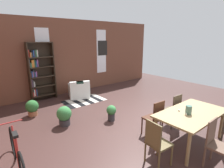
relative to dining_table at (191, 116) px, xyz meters
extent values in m
plane|color=#412927|center=(-0.03, 1.07, -0.69)|extent=(11.60, 11.60, 0.00)
cube|color=brown|center=(-0.03, 5.59, 0.93)|extent=(9.14, 0.12, 3.24)
cube|color=white|center=(-1.45, 5.52, 1.09)|extent=(0.55, 0.02, 2.10)
cube|color=white|center=(1.40, 5.52, 1.09)|extent=(0.55, 0.02, 2.10)
cube|color=#947B53|center=(0.00, 0.00, 0.07)|extent=(1.79, 0.98, 0.04)
cylinder|color=#947B53|center=(-0.80, -0.39, -0.32)|extent=(0.07, 0.07, 0.74)
cylinder|color=#947B53|center=(0.80, -0.39, -0.32)|extent=(0.07, 0.07, 0.74)
cylinder|color=#947B53|center=(-0.80, 0.39, -0.32)|extent=(0.07, 0.07, 0.74)
cylinder|color=#947B53|center=(0.80, 0.39, -0.32)|extent=(0.07, 0.07, 0.74)
cylinder|color=#4C7266|center=(-0.17, 0.00, 0.19)|extent=(0.14, 0.14, 0.20)
cylinder|color=silver|center=(-0.27, 0.00, 0.11)|extent=(0.04, 0.04, 0.04)
cylinder|color=silver|center=(-0.17, 0.22, 0.10)|extent=(0.04, 0.04, 0.03)
cube|color=#402114|center=(-0.40, 0.79, -0.24)|extent=(0.42, 0.42, 0.04)
cube|color=#402114|center=(-0.41, 0.61, 0.01)|extent=(0.38, 0.05, 0.50)
cylinder|color=#402114|center=(-0.21, 0.96, -0.48)|extent=(0.04, 0.04, 0.43)
cylinder|color=#402114|center=(-0.57, 0.98, -0.48)|extent=(0.04, 0.04, 0.43)
cylinder|color=#402114|center=(-0.23, 0.60, -0.48)|extent=(0.04, 0.04, 0.43)
cylinder|color=#402114|center=(-0.59, 0.62, -0.48)|extent=(0.04, 0.04, 0.43)
cylinder|color=#44382B|center=(0.22, -0.61, -0.48)|extent=(0.04, 0.04, 0.43)
cube|color=#45382A|center=(0.40, 0.79, -0.24)|extent=(0.41, 0.41, 0.04)
cube|color=#45382A|center=(0.40, 0.61, 0.01)|extent=(0.38, 0.04, 0.50)
cylinder|color=#45382A|center=(0.59, 0.97, -0.48)|extent=(0.04, 0.04, 0.43)
cylinder|color=#45382A|center=(0.23, 0.98, -0.48)|extent=(0.04, 0.04, 0.43)
cylinder|color=#45382A|center=(0.58, 0.61, -0.48)|extent=(0.04, 0.04, 0.43)
cylinder|color=#45382A|center=(0.22, 0.62, -0.48)|extent=(0.04, 0.04, 0.43)
cube|color=brown|center=(-1.20, 0.00, -0.24)|extent=(0.44, 0.44, 0.04)
cube|color=brown|center=(-1.38, 0.02, 0.01)|extent=(0.07, 0.38, 0.50)
cylinder|color=brown|center=(-1.03, -0.20, -0.48)|extent=(0.04, 0.04, 0.43)
cylinder|color=brown|center=(-1.00, 0.16, -0.48)|extent=(0.04, 0.04, 0.43)
cylinder|color=brown|center=(-1.39, -0.16, -0.48)|extent=(0.04, 0.04, 0.43)
cylinder|color=brown|center=(-1.36, 0.20, -0.48)|extent=(0.04, 0.04, 0.43)
cube|color=brown|center=(-0.40, -0.79, -0.24)|extent=(0.41, 0.41, 0.04)
cube|color=brown|center=(-0.41, -0.61, 0.01)|extent=(0.38, 0.04, 0.50)
cylinder|color=brown|center=(-0.59, -0.62, -0.48)|extent=(0.04, 0.04, 0.43)
cylinder|color=brown|center=(-0.23, -0.61, -0.48)|extent=(0.04, 0.04, 0.43)
cube|color=#2D2319|center=(-2.13, 5.33, 0.45)|extent=(0.04, 0.30, 2.29)
cube|color=#2D2319|center=(-1.18, 5.33, 0.45)|extent=(0.04, 0.30, 2.29)
cube|color=#2D2319|center=(-1.66, 5.48, 0.45)|extent=(0.99, 0.01, 2.29)
cube|color=#2D2319|center=(-1.66, 5.33, -0.50)|extent=(0.95, 0.30, 0.04)
cube|color=#B22D28|center=(-2.09, 5.33, -0.39)|extent=(0.04, 0.25, 0.18)
cube|color=white|center=(-2.03, 5.33, -0.34)|extent=(0.05, 0.18, 0.28)
cube|color=#B22D28|center=(-1.99, 5.33, -0.33)|extent=(0.03, 0.17, 0.30)
cube|color=#284C8C|center=(-1.95, 5.33, -0.35)|extent=(0.03, 0.21, 0.27)
cube|color=#2D2319|center=(-1.66, 5.33, -0.12)|extent=(0.95, 0.30, 0.04)
cube|color=#8C4C8C|center=(-2.09, 5.33, 0.05)|extent=(0.03, 0.22, 0.31)
cube|color=#4C4C51|center=(-2.05, 5.33, 0.04)|extent=(0.04, 0.25, 0.27)
cube|color=white|center=(-2.00, 5.33, 0.00)|extent=(0.04, 0.18, 0.20)
cube|color=#2D2319|center=(-1.66, 5.33, 0.26)|extent=(0.95, 0.30, 0.04)
cube|color=#B22D28|center=(-2.10, 5.33, 0.37)|extent=(0.03, 0.20, 0.17)
cube|color=#284C8C|center=(-2.05, 5.33, 0.40)|extent=(0.04, 0.25, 0.24)
cube|color=#8C4C8C|center=(-2.01, 5.33, 0.39)|extent=(0.03, 0.21, 0.21)
cube|color=#4C4C51|center=(-1.98, 5.33, 0.42)|extent=(0.03, 0.18, 0.28)
cube|color=#284C8C|center=(-1.94, 5.33, 0.38)|extent=(0.03, 0.25, 0.20)
cube|color=#8C4C8C|center=(-1.90, 5.33, 0.39)|extent=(0.04, 0.24, 0.22)
cube|color=#2D2319|center=(-1.66, 5.33, 0.64)|extent=(0.95, 0.30, 0.04)
cube|color=#4C4C51|center=(-2.09, 5.33, 0.82)|extent=(0.03, 0.21, 0.32)
cube|color=#33724C|center=(-2.05, 5.33, 0.75)|extent=(0.04, 0.22, 0.18)
cube|color=orange|center=(-2.00, 5.33, 0.80)|extent=(0.05, 0.20, 0.28)
cube|color=orange|center=(-1.95, 5.33, 0.81)|extent=(0.04, 0.20, 0.28)
cube|color=#33724C|center=(-1.90, 5.33, 0.81)|extent=(0.03, 0.18, 0.30)
cube|color=#284C8C|center=(-1.86, 5.33, 0.78)|extent=(0.04, 0.21, 0.24)
cube|color=#8C4C8C|center=(-1.80, 5.33, 0.81)|extent=(0.04, 0.21, 0.29)
cube|color=#2D2319|center=(-1.66, 5.33, 1.03)|extent=(0.95, 0.30, 0.04)
cube|color=#B22D28|center=(-2.09, 5.33, 1.19)|extent=(0.05, 0.20, 0.28)
cube|color=orange|center=(-2.03, 5.33, 1.14)|extent=(0.04, 0.24, 0.18)
cube|color=#4C4C51|center=(-1.98, 5.33, 1.14)|extent=(0.05, 0.16, 0.18)
cube|color=#284C8C|center=(-1.91, 5.33, 1.17)|extent=(0.05, 0.20, 0.25)
cube|color=#4C4C51|center=(-1.86, 5.33, 1.17)|extent=(0.03, 0.16, 0.25)
cube|color=#33724C|center=(-1.82, 5.33, 1.18)|extent=(0.04, 0.18, 0.26)
cube|color=white|center=(-1.77, 5.33, 1.18)|extent=(0.04, 0.18, 0.27)
cube|color=#2D2319|center=(-1.66, 5.33, 1.58)|extent=(0.95, 0.30, 0.04)
cube|color=white|center=(-0.41, 4.68, -0.49)|extent=(1.02, 1.02, 0.40)
cube|color=white|center=(-0.51, 4.38, -0.12)|extent=(0.81, 0.41, 0.35)
cube|color=white|center=(-0.09, 4.57, -0.22)|extent=(0.35, 0.72, 0.15)
cube|color=white|center=(-0.73, 4.79, -0.22)|extent=(0.35, 0.72, 0.15)
cube|color=#19382D|center=(-0.51, 4.38, 0.02)|extent=(0.32, 0.25, 0.08)
torus|color=black|center=(-3.38, 2.07, -0.38)|extent=(0.07, 0.68, 0.68)
cylinder|color=#B23333|center=(-3.40, 1.55, -0.28)|extent=(0.05, 0.32, 0.90)
cylinder|color=#B23333|center=(-3.40, 1.37, -0.10)|extent=(0.04, 0.04, 0.45)
cube|color=black|center=(-3.40, 1.37, 0.14)|extent=(0.09, 0.20, 0.05)
cylinder|color=#B23333|center=(-3.38, 1.97, 0.12)|extent=(0.44, 0.04, 0.02)
cylinder|color=#333338|center=(-1.96, 2.69, -0.60)|extent=(0.31, 0.31, 0.19)
sphere|color=#387F42|center=(-1.96, 2.69, -0.34)|extent=(0.42, 0.42, 0.42)
cylinder|color=#333338|center=(-0.72, 2.08, -0.59)|extent=(0.21, 0.21, 0.22)
sphere|color=#387F42|center=(-0.72, 2.08, -0.36)|extent=(0.29, 0.29, 0.29)
cylinder|color=#9E6042|center=(-2.49, 3.95, -0.61)|extent=(0.28, 0.28, 0.16)
sphere|color=#2D6B33|center=(-2.49, 3.95, -0.38)|extent=(0.40, 0.40, 0.40)
cube|color=black|center=(-1.19, 4.12, -0.69)|extent=(0.20, 0.98, 0.01)
cube|color=silver|center=(-0.99, 4.12, -0.69)|extent=(0.20, 0.98, 0.01)
cube|color=black|center=(-0.79, 4.12, -0.69)|extent=(0.20, 0.98, 0.01)
cube|color=silver|center=(-0.59, 4.12, -0.69)|extent=(0.20, 0.98, 0.01)
cube|color=black|center=(-0.39, 4.12, -0.69)|extent=(0.20, 0.98, 0.01)
cube|color=silver|center=(-0.19, 4.12, -0.69)|extent=(0.20, 0.98, 0.01)
cube|color=black|center=(0.02, 4.12, -0.69)|extent=(0.20, 0.98, 0.01)
cube|color=silver|center=(0.22, 4.12, -0.69)|extent=(0.20, 0.98, 0.01)
cube|color=black|center=(1.47, 5.52, 1.26)|extent=(0.56, 0.03, 0.72)
camera|label=1|loc=(-3.80, -1.77, 1.74)|focal=28.17mm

